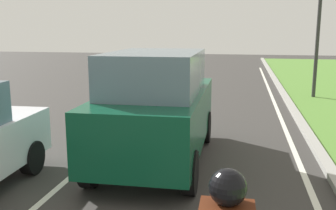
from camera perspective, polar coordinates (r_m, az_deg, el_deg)
The scene contains 6 objects.
ground_plane at distance 12.46m, azimuth -0.37°, elevation -1.42°, with size 60.00×60.00×0.00m, color #383533.
lane_line_center at distance 12.61m, azimuth -3.50°, elevation -1.27°, with size 0.12×32.00×0.01m, color silver.
lane_line_right_edge at distance 12.29m, azimuth 16.33°, elevation -2.04°, with size 0.12×32.00×0.01m, color silver.
curb_right at distance 12.34m, azimuth 18.66°, elevation -1.86°, with size 0.24×48.00×0.12m, color #9E9B93.
car_suv_ahead at distance 7.86m, azimuth -1.67°, elevation -0.24°, with size 2.01×4.52×2.28m.
traffic_light_near_right at distance 16.08m, azimuth 21.54°, elevation 13.43°, with size 0.32×0.50×5.36m.
Camera 1 is at (2.38, 2.08, 2.73)m, focal length 41.40 mm.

